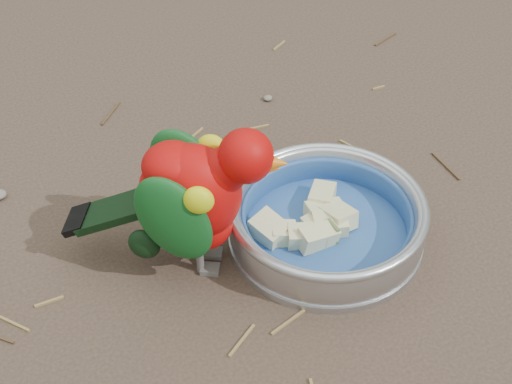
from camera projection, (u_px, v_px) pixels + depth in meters
name	position (u px, v px, depth m)	size (l,w,h in m)	color
ground	(242.00, 263.00, 0.94)	(60.00, 60.00, 0.00)	#443429
food_bowl	(325.00, 235.00, 0.97)	(0.24, 0.24, 0.02)	#B2B2BA
bowl_wall	(327.00, 218.00, 0.95)	(0.24, 0.24, 0.04)	#B2B2BA
fruit_wedges	(326.00, 222.00, 0.95)	(0.14, 0.14, 0.03)	beige
lory_parrot	(195.00, 203.00, 0.88)	(0.11, 0.24, 0.19)	#AD0807
ground_debris	(256.00, 244.00, 0.97)	(0.90, 0.80, 0.01)	olive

